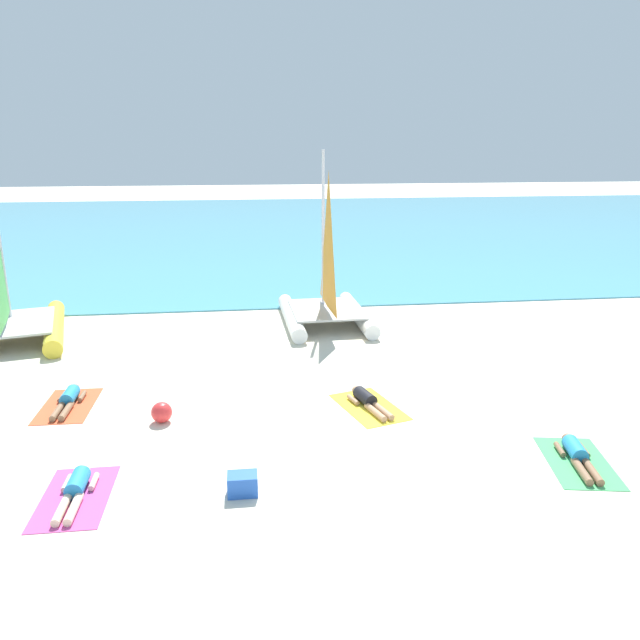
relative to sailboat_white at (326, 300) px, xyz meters
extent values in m
plane|color=beige|center=(-0.63, 1.90, -0.80)|extent=(120.00, 120.00, 0.00)
cube|color=#4C9EB7|center=(-0.63, 21.91, -0.78)|extent=(120.00, 40.00, 0.05)
cylinder|color=white|center=(-1.08, 0.09, -0.57)|extent=(0.61, 4.13, 0.47)
cylinder|color=white|center=(1.07, 0.17, -0.57)|extent=(0.61, 4.13, 0.47)
cube|color=silver|center=(0.00, -0.07, -0.30)|extent=(2.25, 2.71, 0.06)
cylinder|color=silver|center=(-0.02, 0.52, 2.12)|extent=(0.10, 0.10, 4.90)
pyramid|color=orange|center=(0.02, -0.45, 1.97)|extent=(0.13, 2.16, 4.12)
cylinder|color=yellow|center=(-8.24, -0.17, -0.54)|extent=(1.62, 4.55, 0.52)
cube|color=silver|center=(-9.34, -0.67, -0.25)|extent=(3.03, 3.42, 0.07)
cube|color=#EA5933|center=(-6.50, -5.57, -0.79)|extent=(1.12, 1.91, 0.01)
cylinder|color=#268CCC|center=(-6.49, -5.37, -0.64)|extent=(0.31, 0.62, 0.30)
sphere|color=#8C6647|center=(-6.49, -4.96, -0.64)|extent=(0.22, 0.22, 0.22)
cylinder|color=#8C6647|center=(-6.59, -6.01, -0.72)|extent=(0.15, 0.78, 0.14)
cylinder|color=#8C6647|center=(-6.41, -6.02, -0.72)|extent=(0.15, 0.78, 0.14)
cylinder|color=#8C6647|center=(-6.71, -5.21, -0.73)|extent=(0.11, 0.45, 0.10)
cylinder|color=#8C6647|center=(-6.27, -5.21, -0.73)|extent=(0.11, 0.45, 0.10)
cube|color=#D84C99|center=(-5.40, -9.36, -0.79)|extent=(1.11, 1.90, 0.01)
cylinder|color=#268CCC|center=(-5.40, -9.16, -0.64)|extent=(0.30, 0.62, 0.30)
sphere|color=beige|center=(-5.40, -8.75, -0.64)|extent=(0.22, 0.22, 0.22)
cylinder|color=beige|center=(-5.50, -9.81, -0.72)|extent=(0.14, 0.78, 0.14)
cylinder|color=beige|center=(-5.32, -9.81, -0.72)|extent=(0.14, 0.78, 0.14)
cylinder|color=beige|center=(-5.62, -9.01, -0.73)|extent=(0.10, 0.45, 0.10)
cylinder|color=beige|center=(-5.18, -9.01, -0.73)|extent=(0.10, 0.45, 0.10)
cube|color=yellow|center=(0.12, -6.44, -0.79)|extent=(1.60, 2.14, 0.01)
cylinder|color=black|center=(0.06, -6.25, -0.64)|extent=(0.47, 0.68, 0.30)
sphere|color=tan|center=(-0.06, -5.86, -0.64)|extent=(0.22, 0.22, 0.22)
cylinder|color=tan|center=(0.16, -6.90, -0.72)|extent=(0.36, 0.79, 0.14)
cylinder|color=tan|center=(0.33, -6.85, -0.72)|extent=(0.36, 0.79, 0.14)
cylinder|color=tan|center=(-0.20, -6.16, -0.73)|extent=(0.23, 0.46, 0.10)
cylinder|color=tan|center=(0.22, -6.04, -0.73)|extent=(0.23, 0.46, 0.10)
cube|color=#4CB266|center=(3.42, -9.30, -0.79)|extent=(1.42, 2.06, 0.01)
cylinder|color=#268CCC|center=(3.46, -9.10, -0.64)|extent=(0.40, 0.66, 0.30)
sphere|color=#8C6647|center=(3.53, -8.70, -0.64)|extent=(0.22, 0.22, 0.22)
cylinder|color=#8C6647|center=(3.26, -9.72, -0.72)|extent=(0.27, 0.79, 0.14)
cylinder|color=#8C6647|center=(3.43, -9.75, -0.72)|extent=(0.27, 0.79, 0.14)
cylinder|color=#8C6647|center=(3.27, -8.91, -0.73)|extent=(0.18, 0.46, 0.10)
cylinder|color=#8C6647|center=(3.70, -8.98, -0.73)|extent=(0.18, 0.46, 0.10)
sphere|color=red|center=(-4.33, -6.63, -0.58)|extent=(0.43, 0.43, 0.43)
cube|color=blue|center=(-2.66, -9.58, -0.62)|extent=(0.50, 0.36, 0.36)
camera|label=1|loc=(-2.49, -18.73, 4.89)|focal=34.68mm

